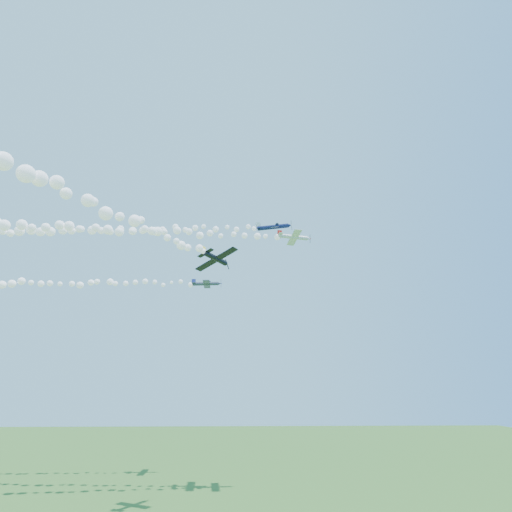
{
  "coord_description": "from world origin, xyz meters",
  "views": [
    {
      "loc": [
        2.39,
        -91.56,
        18.93
      ],
      "look_at": [
        5.47,
        -6.06,
        44.84
      ],
      "focal_mm": 30.0,
      "sensor_mm": 36.0,
      "label": 1
    }
  ],
  "objects_px": {
    "plane_white": "(294,237)",
    "plane_grey": "(207,284)",
    "plane_black": "(216,259)",
    "plane_navy": "(274,227)"
  },
  "relations": [
    {
      "from": "plane_white",
      "to": "plane_black",
      "type": "height_order",
      "value": "plane_white"
    },
    {
      "from": "plane_white",
      "to": "plane_grey",
      "type": "xyz_separation_m",
      "value": [
        -19.28,
        16.32,
        -6.38
      ]
    },
    {
      "from": "plane_grey",
      "to": "plane_navy",
      "type": "bearing_deg",
      "value": -47.89
    },
    {
      "from": "plane_navy",
      "to": "plane_black",
      "type": "bearing_deg",
      "value": -129.71
    },
    {
      "from": "plane_grey",
      "to": "plane_black",
      "type": "distance_m",
      "value": 27.98
    },
    {
      "from": "plane_navy",
      "to": "plane_black",
      "type": "relative_size",
      "value": 1.04
    },
    {
      "from": "plane_white",
      "to": "plane_grey",
      "type": "relative_size",
      "value": 1.01
    },
    {
      "from": "plane_white",
      "to": "plane_grey",
      "type": "bearing_deg",
      "value": 133.18
    },
    {
      "from": "plane_grey",
      "to": "plane_black",
      "type": "relative_size",
      "value": 0.99
    },
    {
      "from": "plane_navy",
      "to": "plane_grey",
      "type": "xyz_separation_m",
      "value": [
        -15.14,
        15.85,
        -8.75
      ]
    }
  ]
}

